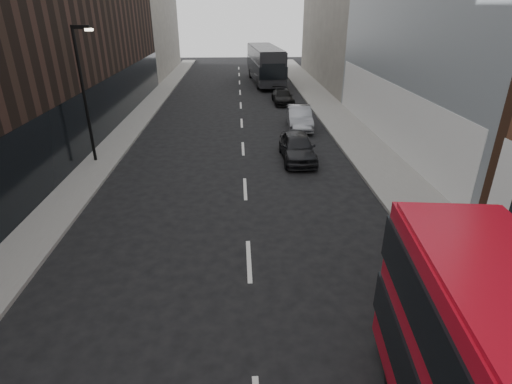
{
  "coord_description": "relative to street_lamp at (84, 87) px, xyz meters",
  "views": [
    {
      "loc": [
        -0.29,
        -3.45,
        7.91
      ],
      "look_at": [
        0.25,
        8.23,
        2.5
      ],
      "focal_mm": 28.0,
      "sensor_mm": 36.0,
      "label": 1
    }
  ],
  "objects": [
    {
      "name": "sidewalk_right",
      "position": [
        15.72,
        7.0,
        -4.11
      ],
      "size": [
        3.0,
        80.0,
        0.15
      ],
      "primitive_type": "cube",
      "color": "slate",
      "rests_on": "ground"
    },
    {
      "name": "building_left_mid",
      "position": [
        -3.28,
        12.0,
        2.82
      ],
      "size": [
        5.0,
        24.0,
        14.0
      ],
      "primitive_type": "cube",
      "color": "black",
      "rests_on": "ground"
    },
    {
      "name": "car_b",
      "position": [
        12.34,
        6.5,
        -3.41
      ],
      "size": [
        1.9,
        4.74,
        1.53
      ],
      "primitive_type": "imported",
      "rotation": [
        0.0,
        0.0,
        -0.06
      ],
      "color": "gray",
      "rests_on": "ground"
    },
    {
      "name": "grey_bus",
      "position": [
        11.15,
        25.56,
        -2.06
      ],
      "size": [
        3.77,
        12.44,
        3.96
      ],
      "rotation": [
        0.0,
        0.0,
        0.07
      ],
      "color": "black",
      "rests_on": "ground"
    },
    {
      "name": "sidewalk_left",
      "position": [
        0.22,
        7.0,
        -4.11
      ],
      "size": [
        2.0,
        80.0,
        0.15
      ],
      "primitive_type": "cube",
      "color": "slate",
      "rests_on": "ground"
    },
    {
      "name": "building_left_far",
      "position": [
        -3.28,
        34.0,
        2.32
      ],
      "size": [
        5.0,
        20.0,
        13.0
      ],
      "primitive_type": "cube",
      "color": "slate",
      "rests_on": "ground"
    },
    {
      "name": "street_lamp",
      "position": [
        0.0,
        0.0,
        0.0
      ],
      "size": [
        1.06,
        0.22,
        7.0
      ],
      "color": "black",
      "rests_on": "sidewalk_left"
    },
    {
      "name": "car_a",
      "position": [
        11.27,
        -0.08,
        -3.41
      ],
      "size": [
        1.84,
        4.52,
        1.54
      ],
      "primitive_type": "imported",
      "rotation": [
        0.0,
        0.0,
        0.0
      ],
      "color": "black",
      "rests_on": "ground"
    },
    {
      "name": "car_c",
      "position": [
        12.02,
        14.64,
        -3.57
      ],
      "size": [
        1.84,
        4.27,
        1.23
      ],
      "primitive_type": "imported",
      "rotation": [
        0.0,
        0.0,
        0.03
      ],
      "color": "black",
      "rests_on": "ground"
    }
  ]
}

